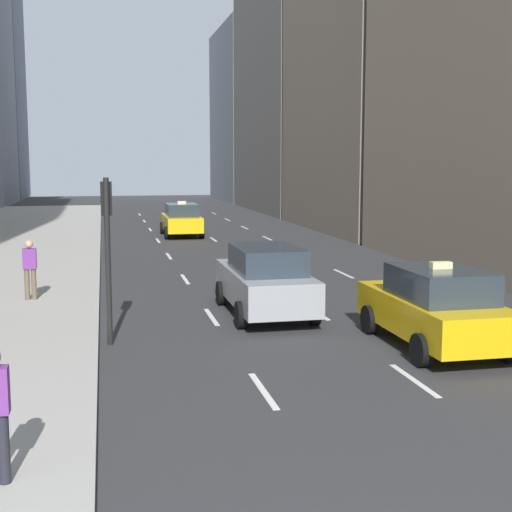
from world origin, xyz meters
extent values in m
cube|color=#ADAAA3|center=(-7.00, 27.00, 0.07)|extent=(8.00, 66.00, 0.15)
cube|color=white|center=(-0.20, 8.00, 0.01)|extent=(0.12, 2.00, 0.01)
cube|color=white|center=(-0.20, 14.00, 0.01)|extent=(0.12, 2.00, 0.01)
cube|color=white|center=(-0.20, 20.00, 0.01)|extent=(0.12, 2.00, 0.01)
cube|color=white|center=(-0.20, 26.00, 0.01)|extent=(0.12, 2.00, 0.01)
cube|color=white|center=(-0.20, 32.00, 0.01)|extent=(0.12, 2.00, 0.01)
cube|color=white|center=(-0.20, 38.00, 0.01)|extent=(0.12, 2.00, 0.01)
cube|color=white|center=(-0.20, 44.00, 0.01)|extent=(0.12, 2.00, 0.01)
cube|color=white|center=(-0.20, 50.00, 0.01)|extent=(0.12, 2.00, 0.01)
cube|color=white|center=(2.60, 8.00, 0.01)|extent=(0.12, 2.00, 0.01)
cube|color=white|center=(2.60, 14.00, 0.01)|extent=(0.12, 2.00, 0.01)
cube|color=white|center=(2.60, 20.00, 0.01)|extent=(0.12, 2.00, 0.01)
cube|color=white|center=(2.60, 26.00, 0.01)|extent=(0.12, 2.00, 0.01)
cube|color=white|center=(2.60, 32.00, 0.01)|extent=(0.12, 2.00, 0.01)
cube|color=white|center=(2.60, 38.00, 0.01)|extent=(0.12, 2.00, 0.01)
cube|color=white|center=(2.60, 44.00, 0.01)|extent=(0.12, 2.00, 0.01)
cube|color=white|center=(2.60, 50.00, 0.01)|extent=(0.12, 2.00, 0.01)
cube|color=white|center=(5.40, 14.00, 0.01)|extent=(0.12, 2.00, 0.01)
cube|color=white|center=(5.40, 20.00, 0.01)|extent=(0.12, 2.00, 0.01)
cube|color=white|center=(5.40, 26.00, 0.01)|extent=(0.12, 2.00, 0.01)
cube|color=white|center=(5.40, 32.00, 0.01)|extent=(0.12, 2.00, 0.01)
cube|color=white|center=(5.40, 38.00, 0.01)|extent=(0.12, 2.00, 0.01)
cube|color=white|center=(5.40, 44.00, 0.01)|extent=(0.12, 2.00, 0.01)
cube|color=white|center=(5.40, 50.00, 0.01)|extent=(0.12, 2.00, 0.01)
cube|color=slate|center=(12.00, 52.30, 13.09)|extent=(6.00, 17.51, 26.18)
cube|color=gray|center=(12.00, 68.74, 8.63)|extent=(6.00, 14.70, 17.25)
cube|color=yellow|center=(4.00, 10.15, 0.71)|extent=(1.80, 4.40, 0.76)
cube|color=#28333D|center=(4.00, 9.88, 1.41)|extent=(1.58, 2.29, 0.64)
cube|color=#F2E599|center=(4.00, 9.88, 1.80)|extent=(0.44, 0.20, 0.14)
cylinder|color=black|center=(3.10, 11.51, 0.33)|extent=(0.22, 0.66, 0.66)
cylinder|color=black|center=(4.90, 11.51, 0.33)|extent=(0.22, 0.66, 0.66)
cylinder|color=black|center=(3.10, 8.78, 0.33)|extent=(0.22, 0.66, 0.66)
cylinder|color=black|center=(4.90, 8.78, 0.33)|extent=(0.22, 0.66, 0.66)
cube|color=yellow|center=(1.20, 33.98, 0.71)|extent=(1.80, 4.40, 0.76)
cube|color=#28333D|center=(1.20, 33.71, 1.41)|extent=(1.58, 2.29, 0.64)
cube|color=#F2E599|center=(1.20, 33.71, 1.80)|extent=(0.44, 0.20, 0.14)
cylinder|color=black|center=(0.30, 35.34, 0.33)|extent=(0.22, 0.66, 0.66)
cylinder|color=black|center=(2.10, 35.34, 0.33)|extent=(0.22, 0.66, 0.66)
cylinder|color=black|center=(0.30, 32.61, 0.33)|extent=(0.22, 0.66, 0.66)
cylinder|color=black|center=(2.10, 32.61, 0.33)|extent=(0.22, 0.66, 0.66)
cube|color=#9EA0A5|center=(1.20, 14.06, 0.75)|extent=(1.80, 4.64, 0.83)
cube|color=#28333D|center=(1.20, 13.78, 1.48)|extent=(1.58, 2.41, 0.64)
cylinder|color=black|center=(0.30, 15.49, 0.33)|extent=(0.22, 0.66, 0.66)
cylinder|color=black|center=(2.10, 15.49, 0.33)|extent=(0.22, 0.66, 0.66)
cylinder|color=black|center=(0.30, 12.62, 0.33)|extent=(0.22, 0.66, 0.66)
cylinder|color=black|center=(2.10, 12.62, 0.33)|extent=(0.22, 0.66, 0.66)
cylinder|color=#23232D|center=(-4.04, 4.86, 0.58)|extent=(0.14, 0.14, 0.86)
cylinder|color=brown|center=(-4.93, 16.60, 0.58)|extent=(0.14, 0.14, 0.86)
cylinder|color=brown|center=(-4.75, 16.60, 0.58)|extent=(0.14, 0.14, 0.86)
cube|color=#72338C|center=(-4.84, 16.60, 1.29)|extent=(0.36, 0.22, 0.56)
sphere|color=tan|center=(-4.84, 16.60, 1.69)|extent=(0.22, 0.22, 0.22)
cylinder|color=black|center=(-2.75, 11.75, 1.80)|extent=(0.12, 0.12, 3.60)
cube|color=black|center=(-2.75, 11.93, 3.15)|extent=(0.24, 0.20, 0.72)
sphere|color=red|center=(-2.75, 12.04, 3.38)|extent=(0.14, 0.14, 0.14)
sphere|color=#4C3F14|center=(-2.75, 12.04, 3.15)|extent=(0.14, 0.14, 0.14)
sphere|color=#198C2D|center=(-2.75, 12.04, 2.92)|extent=(0.14, 0.14, 0.14)
camera|label=1|loc=(-2.81, -3.60, 3.94)|focal=50.00mm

